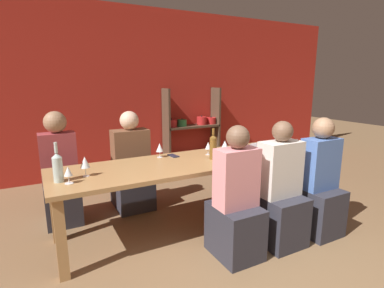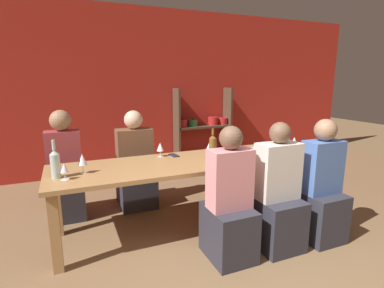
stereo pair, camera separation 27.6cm
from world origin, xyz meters
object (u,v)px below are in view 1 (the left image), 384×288
Objects in this scene: wine_glass_white_a at (68,172)px; person_far_a at (132,173)px; wine_glass_empty_c at (208,146)px; wine_glass_empty_d at (160,148)px; wine_bottle_dark at (213,147)px; person_far_b at (61,181)px; shelf_unit at (193,135)px; wine_glass_red_c at (297,143)px; wine_glass_empty_a at (247,152)px; wine_glass_empty_b at (85,162)px; person_near_b at (278,199)px; mixing_bowl at (263,150)px; wine_glass_red_b at (225,145)px; dining_table at (196,167)px; person_near_c at (235,209)px; wine_glass_red_a at (289,139)px; person_near_a at (317,191)px; wine_bottle_green at (58,167)px; cell_phone at (173,156)px.

wine_glass_white_a is 0.12× the size of person_far_a.
wine_glass_empty_d reaches higher than wine_glass_empty_c.
wine_bottle_dark is 0.27× the size of person_far_b.
shelf_unit is 2.32m from wine_glass_red_c.
wine_glass_empty_b is at bearing 168.41° from wine_glass_empty_a.
person_near_b is at bearing 124.03° from person_far_a.
wine_glass_empty_a is at bearing -154.05° from mixing_bowl.
wine_glass_empty_c is 0.93× the size of wine_glass_red_b.
person_near_c is at bearing -88.45° from dining_table.
wine_glass_red_a is (2.48, 0.06, 0.02)m from wine_glass_white_a.
wine_glass_empty_d is 1.32m from person_near_b.
wine_glass_empty_d is (0.81, 0.30, -0.02)m from wine_glass_empty_b.
person_near_b is (0.11, -0.74, -0.40)m from wine_glass_red_b.
person_far_b is (-0.80, -0.04, 0.04)m from person_far_a.
person_near_a is (0.84, -0.67, -0.42)m from wine_bottle_dark.
wine_bottle_dark is 0.28× the size of person_far_a.
wine_glass_red_a is 1.39m from person_near_c.
person_far_a reaches higher than wine_bottle_green.
wine_glass_white_a is at bearing 179.94° from mixing_bowl.
person_near_b is (0.12, -0.35, -0.40)m from wine_glass_empty_a.
dining_table is at bearing 1.16° from wine_glass_empty_b.
wine_glass_empty_d is (0.96, 0.43, 0.01)m from wine_glass_white_a.
person_near_c is (-0.38, -0.74, -0.40)m from wine_glass_red_b.
dining_table is 0.88m from person_near_b.
dining_table is at bearing -149.34° from wine_glass_empty_c.
wine_glass_white_a reaches higher than mixing_bowl.
wine_glass_red_b is (0.23, 0.12, -0.03)m from wine_bottle_dark.
person_near_b reaches higher than wine_glass_red_a.
wine_glass_red_b is at bearing 7.41° from wine_glass_white_a.
wine_glass_empty_b is 0.87m from person_far_b.
mixing_bowl is at bearing -27.75° from wine_glass_empty_c.
wine_glass_empty_b is 1.34m from wine_glass_empty_c.
dining_table is at bearing 2.89° from wine_bottle_green.
person_near_c is (0.49, -1.46, 0.00)m from person_far_a.
person_far_b is at bearing 101.79° from wine_glass_empty_b.
wine_bottle_green reaches higher than wine_glass_empty_c.
cell_phone is 0.13× the size of person_near_b.
wine_glass_red_a is 0.14× the size of person_near_b.
wine_glass_red_c is 0.13× the size of person_near_a.
wine_glass_red_a is 1.95m from person_far_a.
wine_glass_empty_a reaches higher than wine_glass_white_a.
wine_glass_empty_d is at bearing 108.73° from person_far_a.
wine_glass_red_a is 1.08× the size of wine_glass_red_b.
wine_glass_empty_d is at bearing 20.06° from wine_glass_empty_b.
wine_glass_empty_b is at bearing -136.20° from shelf_unit.
mixing_bowl is at bearing 25.95° from wine_glass_empty_a.
dining_table is at bearing 121.20° from person_far_a.
shelf_unit reaches higher than wine_glass_empty_c.
person_far_b is (-2.03, 0.90, -0.31)m from mixing_bowl.
wine_glass_white_a is 0.80× the size of wine_glass_empty_b.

